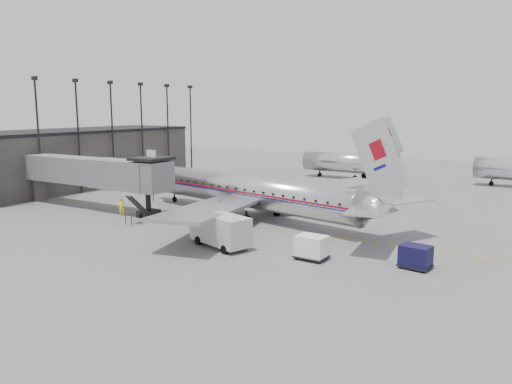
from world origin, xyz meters
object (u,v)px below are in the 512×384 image
airliner (254,193)px  baggage_cart_navy (416,256)px  ramp_worker (122,207)px  service_van (220,230)px  baggage_cart_white (312,247)px

airliner → baggage_cart_navy: airliner is taller
ramp_worker → service_van: bearing=-45.1°
ramp_worker → baggage_cart_navy: bearing=-33.1°
service_van → baggage_cart_navy: (15.34, 2.58, -0.53)m
airliner → service_van: (3.31, -10.84, -1.28)m
baggage_cart_white → ramp_worker: (-23.96, 3.65, -0.02)m
service_van → baggage_cart_navy: bearing=27.6°
baggage_cart_navy → baggage_cart_white: bearing=-157.3°
service_van → airliner: bearing=125.0°
ramp_worker → baggage_cart_white: bearing=-38.5°
service_van → baggage_cart_white: size_ratio=2.55×
baggage_cart_white → baggage_cart_navy: bearing=16.8°
service_van → ramp_worker: 16.57m
airliner → baggage_cart_navy: (18.65, -8.26, -1.81)m
airliner → baggage_cart_white: (11.29, -10.12, -1.73)m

